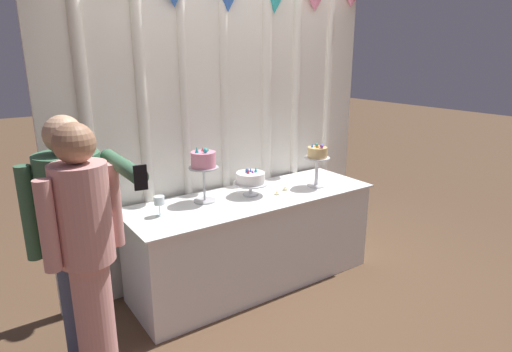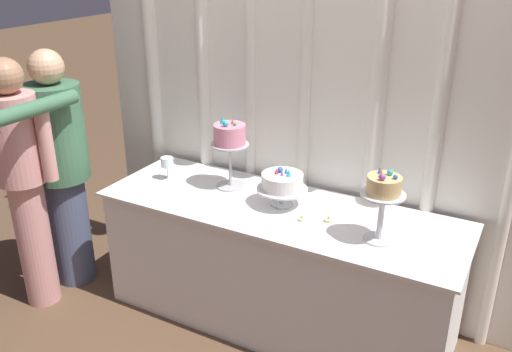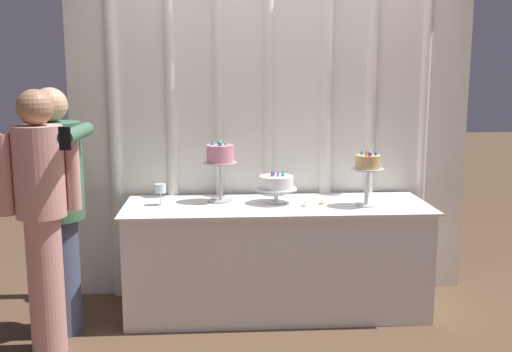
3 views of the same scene
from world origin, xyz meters
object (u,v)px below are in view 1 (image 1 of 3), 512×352
object	(u,v)px
guest_girl_blue_dress	(77,239)
cake_display_leftmost	(203,163)
wine_glass	(159,201)
tealight_near_left	(285,189)
guest_man_dark_suit	(87,254)
cake_table	(253,240)
cake_display_center	(251,179)
tealight_far_left	(277,194)
cake_display_rightmost	(317,157)

from	to	relation	value
guest_girl_blue_dress	cake_display_leftmost	bearing A→B (deg)	20.09
wine_glass	tealight_near_left	size ratio (longest dim) A/B	3.10
tealight_near_left	guest_man_dark_suit	bearing A→B (deg)	-163.33
cake_table	cake_display_leftmost	distance (m)	0.80
cake_table	guest_girl_blue_dress	world-z (taller)	guest_girl_blue_dress
cake_display_leftmost	tealight_near_left	bearing A→B (deg)	-10.97
wine_glass	cake_display_leftmost	bearing A→B (deg)	12.31
cake_display_center	guest_man_dark_suit	bearing A→B (deg)	-157.82
wine_glass	tealight_far_left	world-z (taller)	wine_glass
cake_table	cake_display_rightmost	bearing A→B (deg)	-8.06
guest_man_dark_suit	cake_display_rightmost	bearing A→B (deg)	12.65
cake_display_rightmost	tealight_near_left	bearing A→B (deg)	167.57
tealight_near_left	cake_display_rightmost	bearing A→B (deg)	-12.43
cake_display_leftmost	cake_display_rightmost	xyz separation A→B (m)	(0.99, -0.20, -0.04)
guest_girl_blue_dress	guest_man_dark_suit	bearing A→B (deg)	-91.21
cake_display_rightmost	wine_glass	bearing A→B (deg)	175.48
guest_girl_blue_dress	tealight_near_left	bearing A→B (deg)	8.02
cake_display_rightmost	tealight_far_left	size ratio (longest dim) A/B	8.82
cake_display_rightmost	cake_display_center	bearing A→B (deg)	168.16
guest_girl_blue_dress	cake_display_center	bearing A→B (deg)	12.13
cake_display_rightmost	guest_man_dark_suit	xyz separation A→B (m)	(-2.03, -0.46, -0.15)
tealight_far_left	wine_glass	bearing A→B (deg)	174.01
cake_display_leftmost	cake_display_center	xyz separation A→B (m)	(0.39, -0.07, -0.17)
cake_display_center	tealight_far_left	size ratio (longest dim) A/B	6.56
cake_display_leftmost	guest_man_dark_suit	size ratio (longest dim) A/B	0.28
cake_display_rightmost	guest_girl_blue_dress	size ratio (longest dim) A/B	0.25
tealight_far_left	tealight_near_left	world-z (taller)	tealight_near_left
cake_display_rightmost	tealight_near_left	size ratio (longest dim) A/B	8.18
cake_table	tealight_far_left	world-z (taller)	tealight_far_left
cake_table	wine_glass	world-z (taller)	wine_glass
cake_display_leftmost	guest_man_dark_suit	bearing A→B (deg)	-147.82
tealight_far_left	guest_girl_blue_dress	distance (m)	1.62
cake_display_leftmost	cake_display_center	size ratio (longest dim) A/B	1.53
cake_display_leftmost	cake_display_center	bearing A→B (deg)	-10.72
cake_display_leftmost	cake_display_rightmost	size ratio (longest dim) A/B	1.14
cake_table	tealight_near_left	distance (m)	0.50
cake_display_rightmost	wine_glass	distance (m)	1.41
wine_glass	guest_man_dark_suit	distance (m)	0.85
tealight_near_left	wine_glass	bearing A→B (deg)	177.62
cake_display_leftmost	guest_man_dark_suit	xyz separation A→B (m)	(-1.04, -0.66, -0.20)
cake_display_leftmost	tealight_near_left	distance (m)	0.77
cake_table	wine_glass	bearing A→B (deg)	178.20
cake_display_rightmost	tealight_near_left	distance (m)	0.39
tealight_far_left	guest_man_dark_suit	size ratio (longest dim) A/B	0.03
tealight_far_left	guest_man_dark_suit	world-z (taller)	guest_man_dark_suit
tealight_far_left	tealight_near_left	xyz separation A→B (m)	(0.13, 0.06, 0.00)
cake_display_center	wine_glass	bearing A→B (deg)	-178.85
cake_display_leftmost	tealight_far_left	bearing A→B (deg)	-18.69
cake_display_center	guest_man_dark_suit	xyz separation A→B (m)	(-1.43, -0.58, -0.03)
cake_table	tealight_near_left	world-z (taller)	tealight_near_left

